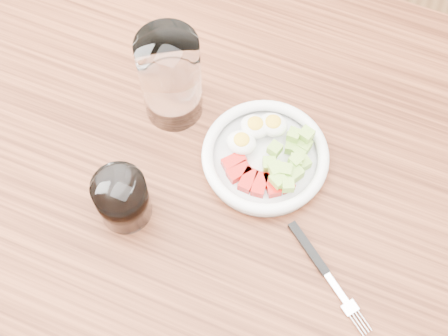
{
  "coord_description": "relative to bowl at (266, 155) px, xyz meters",
  "views": [
    {
      "loc": [
        0.14,
        -0.36,
        1.64
      ],
      "look_at": [
        -0.01,
        0.01,
        0.8
      ],
      "focal_mm": 50.0,
      "sensor_mm": 36.0,
      "label": 1
    }
  ],
  "objects": [
    {
      "name": "fork",
      "position": [
        0.13,
        -0.13,
        -0.01
      ],
      "size": [
        0.16,
        0.12,
        0.01
      ],
      "color": "black",
      "rests_on": "dining_table"
    },
    {
      "name": "dining_table",
      "position": [
        -0.04,
        -0.06,
        -0.12
      ],
      "size": [
        1.5,
        0.9,
        0.77
      ],
      "color": "brown",
      "rests_on": "ground"
    },
    {
      "name": "water_glass",
      "position": [
        -0.17,
        0.03,
        0.07
      ],
      "size": [
        0.09,
        0.09,
        0.17
      ],
      "primitive_type": "cylinder",
      "color": "white",
      "rests_on": "dining_table"
    },
    {
      "name": "bowl",
      "position": [
        0.0,
        0.0,
        0.0
      ],
      "size": [
        0.2,
        0.2,
        0.05
      ],
      "color": "white",
      "rests_on": "dining_table"
    },
    {
      "name": "coffee_glass",
      "position": [
        -0.16,
        -0.16,
        0.03
      ],
      "size": [
        0.08,
        0.08,
        0.09
      ],
      "color": "white",
      "rests_on": "dining_table"
    },
    {
      "name": "ground",
      "position": [
        -0.04,
        -0.06,
        -0.79
      ],
      "size": [
        4.0,
        4.0,
        0.0
      ],
      "primitive_type": "plane",
      "color": "brown",
      "rests_on": "ground"
    }
  ]
}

